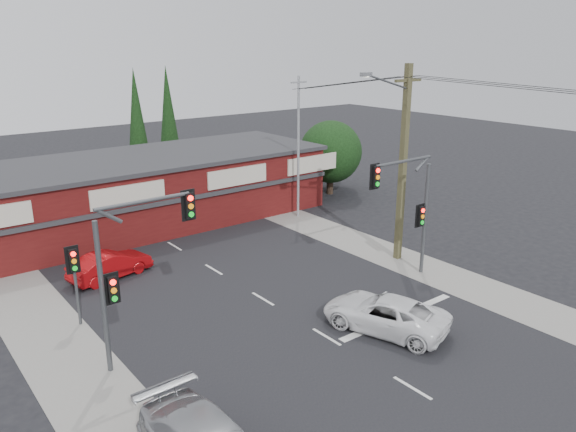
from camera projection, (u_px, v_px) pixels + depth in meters
ground at (311, 328)px, 22.51m from camera, size 120.00×120.00×0.00m
road_strip at (242, 287)px, 26.27m from camera, size 14.00×70.00×0.01m
verge_left at (55, 344)px, 21.28m from camera, size 3.00×70.00×0.02m
verge_right at (370, 247)px, 31.26m from camera, size 3.00×70.00×0.02m
stop_line at (398, 316)px, 23.43m from camera, size 6.50×0.35×0.01m
white_suv at (385, 313)px, 22.21m from camera, size 3.81×5.50×1.39m
red_sedan at (110, 265)px, 27.12m from camera, size 4.22×2.17×1.33m
lane_dashes at (263, 299)px, 25.02m from camera, size 0.12×44.28×0.01m
shop_building at (119, 194)px, 34.07m from camera, size 27.30×8.40×4.22m
tree_cluster at (328, 155)px, 41.89m from camera, size 5.90×5.10×5.50m
conifer_near at (137, 120)px, 41.00m from camera, size 1.80×1.80×9.25m
conifer_far at (168, 114)px, 44.56m from camera, size 1.80×1.80×9.25m
traffic_mast_left at (130, 259)px, 19.07m from camera, size 3.77×0.27×5.97m
traffic_mast_right at (411, 200)px, 26.11m from camera, size 3.96×0.27×5.97m
pedestal_signal at (74, 269)px, 22.09m from camera, size 0.55×0.27×3.38m
utility_pole at (402, 158)px, 28.06m from camera, size 4.38×0.59×10.00m
steel_pole at (298, 145)px, 35.42m from camera, size 1.20×0.16×9.00m
power_lines at (511, 91)px, 22.93m from camera, size 2.01×29.00×1.22m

